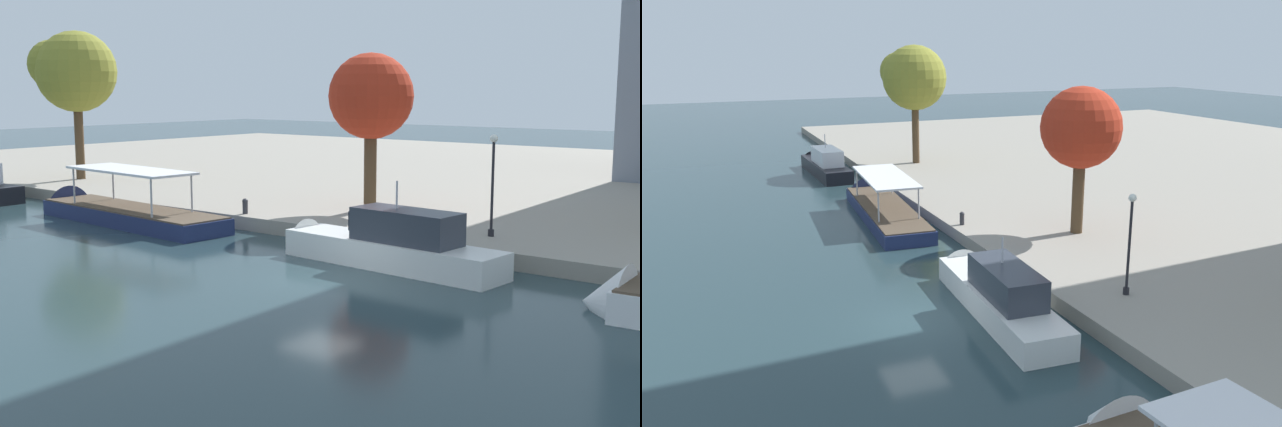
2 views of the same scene
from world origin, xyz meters
TOP-DOWN VIEW (x-y plane):
  - ground_plane at (0.00, 0.00)m, footprint 220.00×220.00m
  - dock_promenade at (0.00, 33.45)m, footprint 120.00×55.00m
  - tour_boat_1 at (-16.65, 3.72)m, footprint 14.17×3.97m
  - motor_yacht_2 at (0.22, 3.62)m, footprint 10.76×2.86m
  - mooring_bollard_0 at (-10.30, 6.67)m, footprint 0.30×0.30m
  - lamp_post at (2.40, 8.77)m, footprint 0.34×0.34m
  - tree_0 at (-6.29, 11.85)m, footprint 4.46×4.46m
  - tree_1 at (-30.63, 10.92)m, footprint 5.85×5.57m

SIDE VIEW (x-z plane):
  - ground_plane at x=0.00m, z-range 0.00..0.00m
  - tour_boat_1 at x=-16.65m, z-range -1.77..2.34m
  - dock_promenade at x=0.00m, z-range 0.00..0.69m
  - motor_yacht_2 at x=0.22m, z-range -1.35..2.78m
  - mooring_bollard_0 at x=-10.30m, z-range 0.72..1.51m
  - lamp_post at x=2.40m, z-range 0.93..5.32m
  - tree_0 at x=-6.29m, z-range 2.50..10.65m
  - tree_1 at x=-30.63m, z-range 3.09..13.31m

